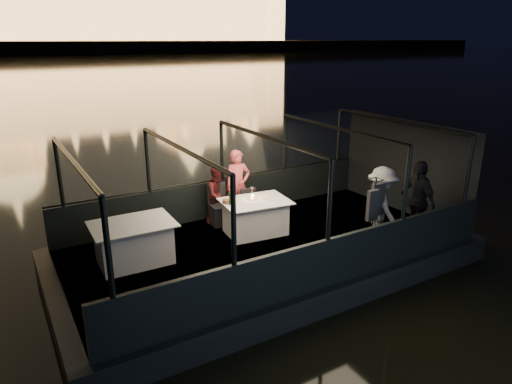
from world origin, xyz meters
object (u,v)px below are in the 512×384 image
chair_port_right (252,205)px  person_man_maroon (218,192)px  coat_stand (373,211)px  wine_bottle (231,198)px  dining_table_aft (134,244)px  chair_port_left (220,206)px  dining_table_central (255,217)px  passenger_stripe (381,206)px  person_woman_coral (238,188)px  passenger_dark (417,201)px

chair_port_right → person_man_maroon: bearing=148.2°
chair_port_right → coat_stand: size_ratio=0.51×
wine_bottle → chair_port_right: bearing=30.3°
dining_table_aft → chair_port_left: bearing=21.1°
chair_port_right → wine_bottle: 1.02m
dining_table_central → person_man_maroon: (-0.41, 1.01, 0.36)m
chair_port_left → person_man_maroon: bearing=85.5°
dining_table_central → passenger_stripe: size_ratio=0.86×
chair_port_left → person_woman_coral: person_woman_coral is taller
coat_stand → passenger_dark: 1.33m
coat_stand → passenger_stripe: 0.50m
passenger_stripe → person_man_maroon: bearing=54.8°
person_man_maroon → chair_port_left: bearing=-108.3°
passenger_dark → wine_bottle: (-3.41, 2.03, 0.06)m
dining_table_aft → person_man_maroon: 2.55m
passenger_dark → person_woman_coral: bearing=-126.7°
dining_table_aft → coat_stand: size_ratio=0.96×
chair_port_left → chair_port_right: bearing=-24.3°
chair_port_right → wine_bottle: size_ratio=2.44×
chair_port_left → passenger_stripe: passenger_stripe is taller
coat_stand → person_woman_coral: coat_stand is taller
dining_table_aft → wine_bottle: (2.15, 0.09, 0.53)m
dining_table_central → chair_port_left: (-0.43, 0.86, 0.06)m
dining_table_central → person_man_maroon: person_man_maroon is taller
person_man_maroon → chair_port_right: bearing=-48.2°
passenger_stripe → person_woman_coral: bearing=47.9°
dining_table_central → passenger_dark: 3.48m
chair_port_right → passenger_stripe: (1.74, -2.32, 0.40)m
chair_port_left → chair_port_right: chair_port_left is taller
dining_table_aft → chair_port_left: 2.45m
person_woman_coral → dining_table_aft: bearing=-154.4°
dining_table_central → wine_bottle: wine_bottle is taller
chair_port_right → coat_stand: bearing=-56.7°
chair_port_right → passenger_dark: 3.64m
person_man_maroon → wine_bottle: 0.97m
chair_port_right → passenger_dark: bearing=-37.1°
chair_port_left → passenger_stripe: bearing=-44.4°
dining_table_central → person_woman_coral: bearing=83.7°
dining_table_aft → wine_bottle: 2.22m
dining_table_central → wine_bottle: bearing=173.8°
passenger_stripe → passenger_dark: bearing=-85.9°
dining_table_central → chair_port_right: 0.56m
passenger_dark → dining_table_aft: bearing=-98.5°
dining_table_central → coat_stand: 2.58m
dining_table_aft → wine_bottle: size_ratio=4.64×
chair_port_left → dining_table_aft: bearing=-155.1°
wine_bottle → dining_table_aft: bearing=-177.7°
person_man_maroon → person_woman_coral: bearing=-10.2°
dining_table_central → passenger_dark: (2.84, -1.97, 0.47)m
person_woman_coral → wine_bottle: (-0.68, -0.94, 0.17)m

